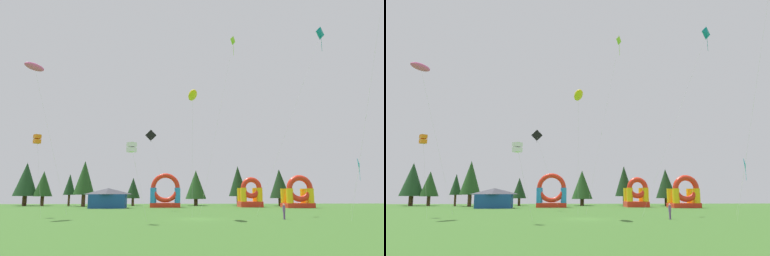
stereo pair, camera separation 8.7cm
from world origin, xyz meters
TOP-DOWN VIEW (x-y plane):
  - ground_plane at (0.00, 0.00)m, footprint 120.00×120.00m
  - kite_white_box at (-6.95, -5.33)m, footprint 2.02×2.44m
  - kite_cyan_diamond at (23.16, 7.91)m, footprint 2.67×1.29m
  - kite_black_diamond at (-6.66, 21.01)m, footprint 4.76×3.87m
  - kite_pink_parafoil at (-20.17, 2.92)m, footprint 4.33×8.51m
  - kite_yellow_parafoil at (-0.63, 0.60)m, footprint 1.35×3.90m
  - kite_teal_diamond at (15.71, 0.89)m, footprint 9.25×2.77m
  - kite_orange_box at (-19.81, 4.76)m, footprint 2.40×2.40m
  - kite_lime_diamond at (5.92, 8.74)m, footprint 5.56×0.92m
  - person_far_side at (9.17, -1.21)m, footprint 0.41×0.41m
  - inflatable_orange_dome at (22.44, 30.56)m, footprint 5.55×4.94m
  - inflatable_blue_arch at (-4.20, 34.04)m, footprint 6.13×4.13m
  - inflatable_red_slide at (13.70, 34.95)m, footprint 4.64×4.78m
  - festival_tent at (-15.20, 30.42)m, footprint 6.80×3.97m
  - tree_row_0 at (-36.96, 45.47)m, footprint 5.43×5.43m
  - tree_row_1 at (-32.83, 45.13)m, footprint 4.24×4.24m
  - tree_row_2 at (-26.31, 43.47)m, footprint 2.68×2.68m
  - tree_row_3 at (-22.37, 40.61)m, footprint 4.59×4.59m
  - tree_row_4 at (-11.93, 44.52)m, footprint 3.31×3.31m
  - tree_row_5 at (2.85, 44.59)m, footprint 4.97×4.97m
  - tree_row_6 at (12.81, 43.70)m, footprint 4.35×4.35m
  - tree_row_7 at (21.97, 40.94)m, footprint 4.61×4.61m

SIDE VIEW (x-z plane):
  - ground_plane at x=0.00m, z-range 0.00..0.00m
  - person_far_side at x=9.17m, z-range 0.16..1.84m
  - festival_tent at x=-15.20m, z-range 0.00..3.81m
  - inflatable_red_slide at x=13.70m, z-range -0.87..5.29m
  - inflatable_orange_dome at x=22.44m, z-range -0.90..5.52m
  - inflatable_blue_arch at x=-4.20m, z-range -0.96..5.93m
  - tree_row_4 at x=-11.93m, z-range 0.82..7.27m
  - tree_row_2 at x=-26.31m, z-range 1.19..8.44m
  - tree_row_5 at x=2.85m, z-range 0.75..8.99m
  - tree_row_1 at x=-32.83m, z-range 1.03..8.99m
  - tree_row_7 at x=21.97m, z-range 0.85..9.21m
  - tree_row_6 at x=12.81m, z-range 1.05..10.28m
  - tree_row_0 at x=-36.96m, z-range 1.07..11.03m
  - tree_row_3 at x=-22.37m, z-range 1.22..11.24m
  - kite_cyan_diamond at x=23.16m, z-range 2.98..10.31m
  - kite_white_box at x=-6.95m, z-range 3.35..11.00m
  - kite_orange_box at x=-19.81m, z-range 4.43..14.43m
  - kite_black_diamond at x=-6.66m, z-range 5.94..19.29m
  - kite_yellow_parafoil at x=-0.63m, z-range 6.78..21.68m
  - kite_pink_parafoil at x=-20.17m, z-range 8.83..27.57m
  - kite_teal_diamond at x=15.71m, z-range 10.90..34.24m
  - kite_lime_diamond at x=5.92m, z-range 11.95..37.53m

